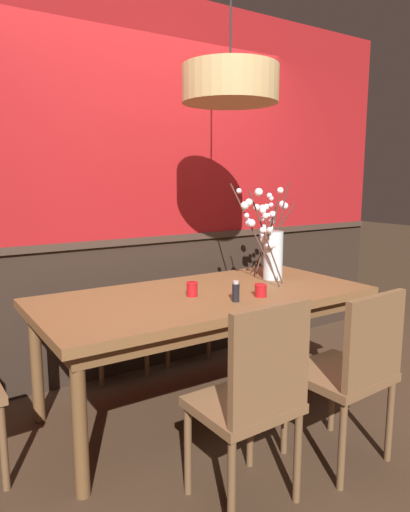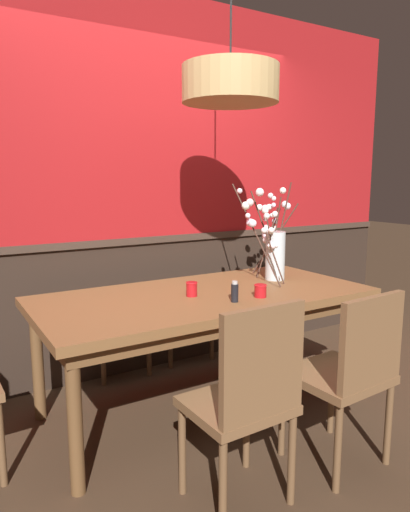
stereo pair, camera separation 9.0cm
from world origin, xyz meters
TOP-DOWN VIEW (x-y plane):
  - ground_plane at (0.00, 0.00)m, footprint 24.00×24.00m
  - back_wall at (0.00, 0.84)m, footprint 4.89×0.14m
  - dining_table at (0.00, 0.00)m, footprint 2.08×1.00m
  - chair_far_side_right at (0.29, 0.92)m, footprint 0.45×0.41m
  - chair_near_side_left at (-0.33, -0.90)m, footprint 0.45×0.40m
  - chair_far_side_left at (-0.27, 0.90)m, footprint 0.43×0.42m
  - chair_near_side_right at (0.29, -0.91)m, footprint 0.48×0.46m
  - vase_with_blossoms at (0.61, 0.10)m, footprint 0.64×0.51m
  - candle_holder_nearer_center at (0.23, -0.26)m, footprint 0.08×0.08m
  - candle_holder_nearer_edge at (-0.11, -0.03)m, footprint 0.07×0.07m
  - condiment_bottle at (0.04, -0.27)m, footprint 0.04×0.04m
  - pendant_lamp at (0.14, -0.05)m, footprint 0.57×0.57m

SIDE VIEW (x-z plane):
  - ground_plane at x=0.00m, z-range 0.00..0.00m
  - chair_near_side_right at x=0.29m, z-range 0.06..0.99m
  - chair_far_side_right at x=0.29m, z-range 0.05..1.01m
  - chair_far_side_left at x=-0.27m, z-range 0.05..1.02m
  - chair_near_side_left at x=-0.33m, z-range 0.06..1.02m
  - dining_table at x=0.00m, z-range 0.30..1.07m
  - candle_holder_nearer_center at x=0.23m, z-range 0.77..0.84m
  - candle_holder_nearer_edge at x=-0.11m, z-range 0.77..0.85m
  - condiment_bottle at x=0.04m, z-range 0.76..0.89m
  - vase_with_blossoms at x=0.61m, z-range 0.66..1.35m
  - back_wall at x=0.00m, z-range -0.01..2.80m
  - pendant_lamp at x=0.14m, z-range 1.57..2.46m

